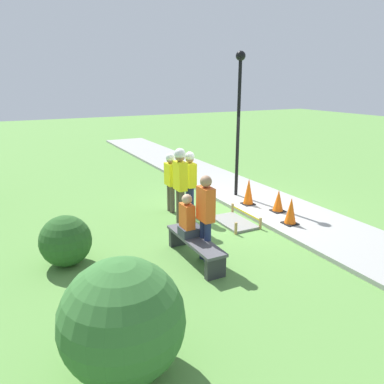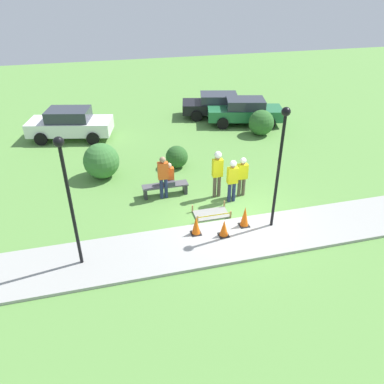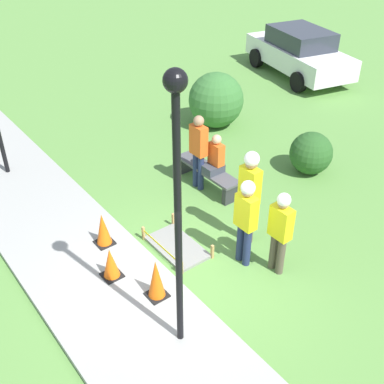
# 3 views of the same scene
# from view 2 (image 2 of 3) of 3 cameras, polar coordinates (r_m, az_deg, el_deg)

# --- Properties ---
(ground_plane) EXTENTS (60.00, 60.00, 0.00)m
(ground_plane) POSITION_cam_2_polar(r_m,az_deg,el_deg) (13.67, 6.53, -4.30)
(ground_plane) COLOR #5B8E42
(sidewalk) EXTENTS (28.00, 2.23, 0.10)m
(sidewalk) POSITION_cam_2_polar(r_m,az_deg,el_deg) (12.81, 8.26, -6.86)
(sidewalk) COLOR #9E9E99
(sidewalk) RESTS_ON ground_plane
(wet_concrete_patch) EXTENTS (1.30, 0.77, 0.30)m
(wet_concrete_patch) POSITION_cam_2_polar(r_m,az_deg,el_deg) (13.86, 2.95, -3.39)
(wet_concrete_patch) COLOR gray
(wet_concrete_patch) RESTS_ON ground_plane
(traffic_cone_near_patch) EXTENTS (0.34, 0.34, 0.68)m
(traffic_cone_near_patch) POSITION_cam_2_polar(r_m,az_deg,el_deg) (12.58, 0.62, -5.10)
(traffic_cone_near_patch) COLOR black
(traffic_cone_near_patch) RESTS_ON sidewalk
(traffic_cone_far_patch) EXTENTS (0.34, 0.34, 0.60)m
(traffic_cone_far_patch) POSITION_cam_2_polar(r_m,az_deg,el_deg) (12.56, 4.90, -5.51)
(traffic_cone_far_patch) COLOR black
(traffic_cone_far_patch) RESTS_ON sidewalk
(traffic_cone_sidewalk_edge) EXTENTS (0.34, 0.34, 0.76)m
(traffic_cone_sidewalk_edge) POSITION_cam_2_polar(r_m,az_deg,el_deg) (13.06, 8.04, -3.72)
(traffic_cone_sidewalk_edge) COLOR black
(traffic_cone_sidewalk_edge) RESTS_ON sidewalk
(park_bench) EXTENTS (1.82, 0.44, 0.48)m
(park_bench) POSITION_cam_2_polar(r_m,az_deg,el_deg) (14.95, -4.11, 0.67)
(park_bench) COLOR #2D2D33
(park_bench) RESTS_ON ground_plane
(person_seated_on_bench) EXTENTS (0.36, 0.44, 0.89)m
(person_seated_on_bench) POSITION_cam_2_polar(r_m,az_deg,el_deg) (14.79, -3.45, 2.50)
(person_seated_on_bench) COLOR #383D47
(person_seated_on_bench) RESTS_ON park_bench
(worker_supervisor) EXTENTS (0.40, 0.25, 1.76)m
(worker_supervisor) POSITION_cam_2_polar(r_m,az_deg,el_deg) (14.25, 6.18, 2.22)
(worker_supervisor) COLOR navy
(worker_supervisor) RESTS_ON ground_plane
(worker_assistant) EXTENTS (0.40, 0.24, 1.66)m
(worker_assistant) POSITION_cam_2_polar(r_m,az_deg,el_deg) (14.72, 7.68, 2.78)
(worker_assistant) COLOR brown
(worker_assistant) RESTS_ON ground_plane
(worker_trainee) EXTENTS (0.40, 0.28, 1.96)m
(worker_trainee) POSITION_cam_2_polar(r_m,az_deg,el_deg) (14.45, 3.90, 3.44)
(worker_trainee) COLOR brown
(worker_trainee) RESTS_ON ground_plane
(bystander_in_orange_shirt) EXTENTS (0.40, 0.23, 1.78)m
(bystander_in_orange_shirt) POSITION_cam_2_polar(r_m,az_deg,el_deg) (14.45, -4.41, 2.60)
(bystander_in_orange_shirt) COLOR navy
(bystander_in_orange_shirt) RESTS_ON ground_plane
(lamppost_near) EXTENTS (0.28, 0.28, 4.24)m
(lamppost_near) POSITION_cam_2_polar(r_m,az_deg,el_deg) (12.12, 13.34, 5.73)
(lamppost_near) COLOR black
(lamppost_near) RESTS_ON sidewalk
(lamppost_far) EXTENTS (0.28, 0.28, 4.10)m
(lamppost_far) POSITION_cam_2_polar(r_m,az_deg,el_deg) (10.64, -18.47, 0.82)
(lamppost_far) COLOR black
(lamppost_far) RESTS_ON sidewalk
(parked_car_green) EXTENTS (4.60, 2.72, 1.49)m
(parked_car_green) POSITION_cam_2_polar(r_m,az_deg,el_deg) (22.51, 8.05, 12.13)
(parked_car_green) COLOR #236B3D
(parked_car_green) RESTS_ON ground_plane
(parked_car_white) EXTENTS (4.60, 2.72, 1.60)m
(parked_car_white) POSITION_cam_2_polar(r_m,az_deg,el_deg) (21.17, -18.10, 9.87)
(parked_car_white) COLOR white
(parked_car_white) RESTS_ON ground_plane
(parked_car_black) EXTENTS (4.68, 2.72, 1.42)m
(parked_car_black) POSITION_cam_2_polar(r_m,az_deg,el_deg) (23.59, 4.05, 13.13)
(parked_car_black) COLOR black
(parked_car_black) RESTS_ON ground_plane
(shrub_rounded_near) EXTENTS (1.54, 1.54, 1.54)m
(shrub_rounded_near) POSITION_cam_2_polar(r_m,az_deg,el_deg) (16.55, -13.64, 4.62)
(shrub_rounded_near) COLOR #387033
(shrub_rounded_near) RESTS_ON ground_plane
(shrub_rounded_mid) EXTENTS (1.37, 1.37, 1.37)m
(shrub_rounded_mid) POSITION_cam_2_polar(r_m,az_deg,el_deg) (21.03, 10.51, 10.35)
(shrub_rounded_mid) COLOR #2D6028
(shrub_rounded_mid) RESTS_ON ground_plane
(shrub_rounded_far) EXTENTS (1.02, 1.02, 1.02)m
(shrub_rounded_far) POSITION_cam_2_polar(r_m,az_deg,el_deg) (17.09, -2.33, 5.38)
(shrub_rounded_far) COLOR #285623
(shrub_rounded_far) RESTS_ON ground_plane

